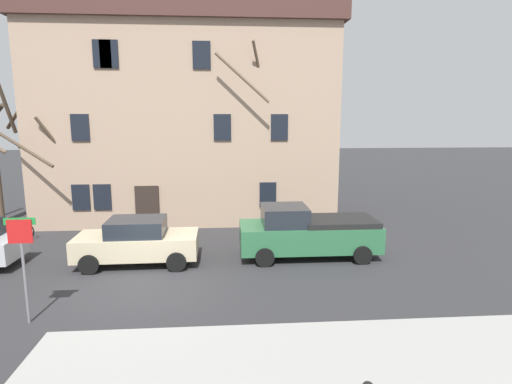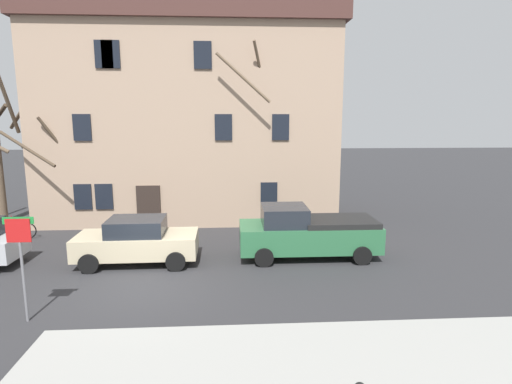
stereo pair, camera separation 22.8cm
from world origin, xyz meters
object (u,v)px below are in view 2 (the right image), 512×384
at_px(bicycle_leaning, 17,230).
at_px(tree_bare_end, 245,138).
at_px(tree_bare_far, 53,168).
at_px(pickup_truck_green, 307,232).
at_px(street_sign_pole, 20,249).
at_px(car_beige_sedan, 137,241).
at_px(building_main, 190,103).

bearing_deg(bicycle_leaning, tree_bare_end, 9.33).
distance_m(tree_bare_far, tree_bare_end, 9.14).
bearing_deg(pickup_truck_green, tree_bare_end, 114.22).
distance_m(tree_bare_far, bicycle_leaning, 3.25).
xyz_separation_m(pickup_truck_green, street_sign_pole, (-8.19, -4.66, 1.00)).
xyz_separation_m(tree_bare_end, car_beige_sedan, (-4.09, -5.19, -3.43)).
xyz_separation_m(tree_bare_end, bicycle_leaning, (-10.11, -1.66, -3.89)).
bearing_deg(car_beige_sedan, bicycle_leaning, 149.56).
height_order(car_beige_sedan, pickup_truck_green, pickup_truck_green).
bearing_deg(building_main, tree_bare_far, -157.46).
bearing_deg(tree_bare_end, bicycle_leaning, -170.67).
relative_size(tree_bare_end, bicycle_leaning, 4.91).
relative_size(tree_bare_end, car_beige_sedan, 1.99).
bearing_deg(street_sign_pole, bicycle_leaning, 117.59).
relative_size(tree_bare_far, car_beige_sedan, 1.34).
xyz_separation_m(tree_bare_far, tree_bare_end, (9.04, -0.03, 1.33)).
xyz_separation_m(tree_bare_end, pickup_truck_green, (2.18, -4.85, -3.31)).
relative_size(building_main, street_sign_pole, 5.46).
xyz_separation_m(pickup_truck_green, bicycle_leaning, (-12.29, 3.19, -0.58)).
height_order(building_main, tree_bare_far, building_main).
distance_m(tree_bare_end, street_sign_pole, 11.48).
bearing_deg(car_beige_sedan, tree_bare_end, 51.76).
bearing_deg(street_sign_pole, car_beige_sedan, 66.11).
bearing_deg(pickup_truck_green, bicycle_leaning, 165.43).
bearing_deg(building_main, street_sign_pole, -104.93).
bearing_deg(car_beige_sedan, street_sign_pole, -113.89).
xyz_separation_m(building_main, bicycle_leaning, (-7.34, -4.29, -5.63)).
height_order(tree_bare_end, pickup_truck_green, tree_bare_end).
distance_m(pickup_truck_green, bicycle_leaning, 12.71).
relative_size(building_main, tree_bare_end, 1.77).
bearing_deg(bicycle_leaning, tree_bare_far, 57.64).
distance_m(building_main, bicycle_leaning, 10.20).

